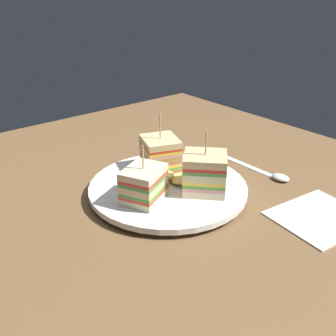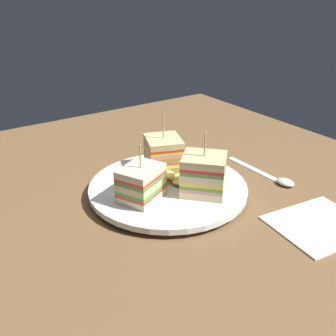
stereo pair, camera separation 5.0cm
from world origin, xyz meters
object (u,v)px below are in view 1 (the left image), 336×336
object	(u,v)px
sandwich_wedge_1	(161,154)
spoon	(269,173)
chip_pile	(173,176)
napkin	(320,216)
sandwich_wedge_2	(144,184)
sandwich_wedge_0	(204,173)
plate	(168,188)

from	to	relation	value
sandwich_wedge_1	spoon	distance (cm)	20.05
chip_pile	spoon	size ratio (longest dim) A/B	0.48
chip_pile	napkin	bearing A→B (deg)	29.31
sandwich_wedge_2	chip_pile	bearing A→B (deg)	-12.30
sandwich_wedge_2	spoon	bearing A→B (deg)	-37.68
sandwich_wedge_0	spoon	size ratio (longest dim) A/B	0.66
plate	chip_pile	xyz separation A→B (cm)	(-0.33, 1.33, 1.63)
sandwich_wedge_0	sandwich_wedge_2	bearing A→B (deg)	23.29
sandwich_wedge_1	spoon	bearing A→B (deg)	73.55
chip_pile	spoon	xyz separation A→B (cm)	(6.77, 17.06, -2.27)
plate	chip_pile	bearing A→B (deg)	103.93
sandwich_wedge_2	chip_pile	size ratio (longest dim) A/B	1.21
sandwich_wedge_1	napkin	bearing A→B (deg)	42.06
sandwich_wedge_2	spoon	xyz separation A→B (cm)	(5.04, 24.22, -3.93)
napkin	sandwich_wedge_2	bearing A→B (deg)	-135.00
sandwich_wedge_2	napkin	xyz separation A→B (cm)	(18.55, 18.55, -4.05)
sandwich_wedge_0	napkin	bearing A→B (deg)	169.32
chip_pile	napkin	size ratio (longest dim) A/B	0.56
napkin	spoon	bearing A→B (deg)	157.24
sandwich_wedge_0	sandwich_wedge_2	distance (cm)	9.67
chip_pile	napkin	world-z (taller)	chip_pile
plate	sandwich_wedge_1	bearing A→B (deg)	152.99
plate	spoon	xyz separation A→B (cm)	(6.44, 18.39, -0.65)
sandwich_wedge_0	napkin	world-z (taller)	sandwich_wedge_0
sandwich_wedge_0	chip_pile	xyz separation A→B (cm)	(-5.49, -1.73, -2.15)
spoon	napkin	bearing A→B (deg)	-23.19
spoon	sandwich_wedge_1	bearing A→B (deg)	-127.39
sandwich_wedge_1	spoon	world-z (taller)	sandwich_wedge_1
plate	napkin	world-z (taller)	plate
plate	sandwich_wedge_2	world-z (taller)	sandwich_wedge_2
sandwich_wedge_1	chip_pile	xyz separation A→B (cm)	(5.02, -1.39, -1.92)
plate	sandwich_wedge_1	distance (cm)	6.97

